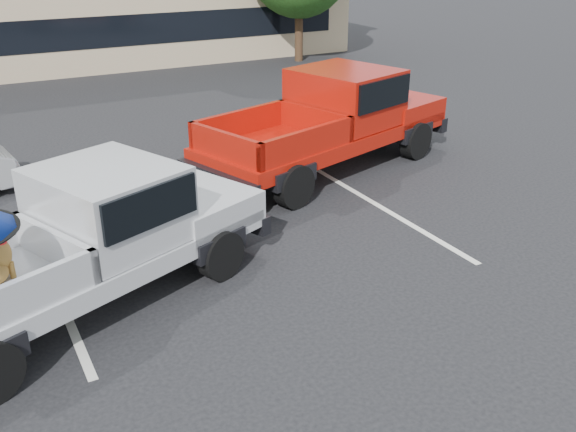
{
  "coord_description": "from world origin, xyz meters",
  "views": [
    {
      "loc": [
        -3.88,
        -6.9,
        4.79
      ],
      "look_at": [
        -0.14,
        0.01,
        1.3
      ],
      "focal_mm": 40.0,
      "sensor_mm": 36.0,
      "label": 1
    }
  ],
  "objects": [
    {
      "name": "stripe_left",
      "position": [
        -3.0,
        2.0,
        0.0
      ],
      "size": [
        0.12,
        5.0,
        0.01
      ],
      "primitive_type": "cube",
      "color": "silver",
      "rests_on": "ground"
    },
    {
      "name": "red_pickup",
      "position": [
        3.62,
        4.63,
        1.14
      ],
      "size": [
        6.7,
        3.96,
        2.09
      ],
      "rotation": [
        0.0,
        0.0,
        0.3
      ],
      "color": "black",
      "rests_on": "ground"
    },
    {
      "name": "silver_pickup",
      "position": [
        -2.41,
        1.36,
        1.05
      ],
      "size": [
        6.01,
        3.98,
        2.06
      ],
      "rotation": [
        0.0,
        0.0,
        0.39
      ],
      "color": "black",
      "rests_on": "ground"
    },
    {
      "name": "ground",
      "position": [
        0.0,
        0.0,
        0.0
      ],
      "size": [
        90.0,
        90.0,
        0.0
      ],
      "primitive_type": "plane",
      "color": "black",
      "rests_on": "ground"
    },
    {
      "name": "stripe_right",
      "position": [
        3.0,
        2.0,
        0.0
      ],
      "size": [
        0.12,
        5.0,
        0.01
      ],
      "primitive_type": "cube",
      "color": "silver",
      "rests_on": "ground"
    }
  ]
}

